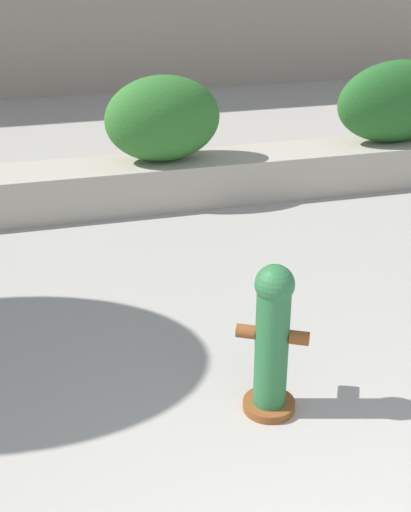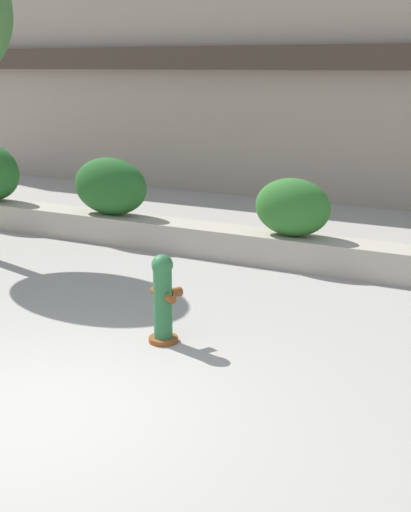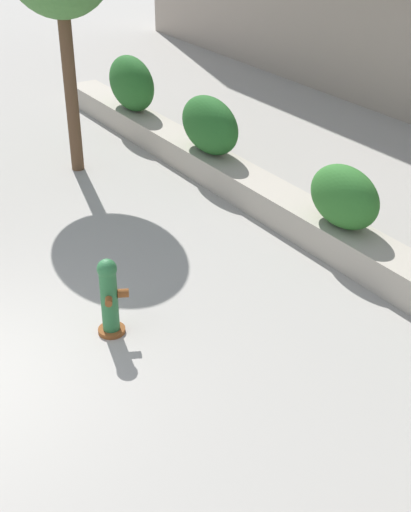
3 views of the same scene
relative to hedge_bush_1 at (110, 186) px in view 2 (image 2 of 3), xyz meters
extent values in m
plane|color=#9E9991|center=(3.37, -6.00, -1.03)|extent=(120.00, 120.00, 0.00)
cube|color=gray|center=(3.37, 6.00, 2.97)|extent=(30.00, 1.00, 8.00)
cube|color=#3F3328|center=(3.37, 5.32, 2.33)|extent=(27.00, 0.36, 0.56)
cube|color=#ADA393|center=(3.37, 0.00, -0.78)|extent=(18.00, 0.70, 0.50)
ellipsoid|color=#235B23|center=(0.00, 0.00, 0.00)|extent=(1.55, 0.70, 1.06)
ellipsoid|color=#2D6B28|center=(3.60, 0.00, -0.06)|extent=(1.28, 0.70, 0.95)
cylinder|color=brown|center=(3.52, -3.86, -1.00)|extent=(0.47, 0.47, 0.06)
cylinder|color=#286638|center=(3.52, -3.86, -0.55)|extent=(0.30, 0.30, 0.85)
sphere|color=#286638|center=(3.52, -3.86, -0.08)|extent=(0.25, 0.25, 0.25)
cylinder|color=brown|center=(3.60, -3.70, -0.44)|extent=(0.16, 0.18, 0.11)
cylinder|color=brown|center=(3.67, -3.94, -0.44)|extent=(0.15, 0.14, 0.09)
cylinder|color=brown|center=(3.36, -3.78, -0.44)|extent=(0.15, 0.14, 0.09)
camera|label=1|loc=(2.12, -7.50, 2.02)|focal=50.00mm
camera|label=2|loc=(7.73, -10.61, 2.17)|focal=50.00mm
camera|label=3|loc=(10.47, -6.99, 4.40)|focal=50.00mm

